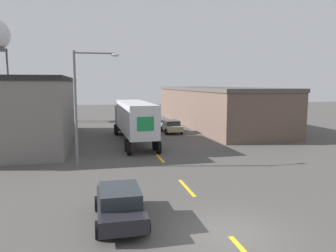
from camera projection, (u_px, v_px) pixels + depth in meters
name	position (u px, v px, depth m)	size (l,w,h in m)	color
ground_plane	(229.00, 234.00, 12.24)	(160.00, 160.00, 0.00)	#4C4947
road_centerline	(187.00, 188.00, 17.72)	(0.20, 17.68, 0.01)	yellow
warehouse_left	(17.00, 110.00, 31.15)	(10.26, 19.48, 6.21)	slate
warehouse_right	(213.00, 106.00, 44.88)	(8.51, 29.71, 5.15)	brown
semi_truck	(133.00, 118.00, 31.39)	(2.98, 13.69, 3.93)	black
parked_car_left_near	(120.00, 204.00, 13.26)	(2.00, 4.34, 1.45)	black
parked_car_right_far	(171.00, 126.00, 37.78)	(2.00, 4.34, 1.45)	tan
street_lamp	(81.00, 99.00, 21.85)	(3.08, 0.32, 7.77)	slate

